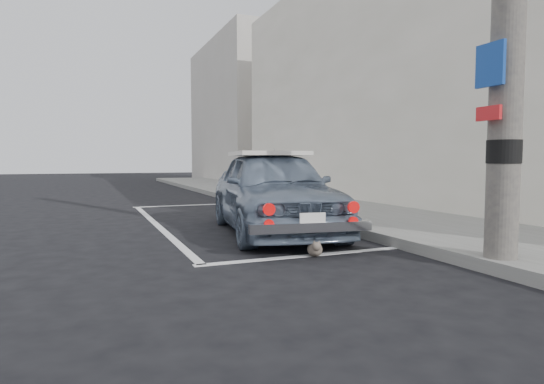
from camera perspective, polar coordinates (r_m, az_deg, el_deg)
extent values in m
plane|color=black|center=(6.08, -1.58, -7.47)|extent=(80.00, 80.00, 0.00)
cube|color=slate|center=(9.32, 12.60, -3.08)|extent=(2.80, 40.00, 0.15)
cube|color=beige|center=(12.98, 19.38, 13.95)|extent=(3.50, 18.00, 7.00)
cube|color=black|center=(11.73, 12.94, 4.84)|extent=(0.10, 16.00, 2.40)
cube|color=#133E9B|center=(11.29, 17.00, 21.31)|extent=(0.10, 2.00, 1.60)
cube|color=#133E9B|center=(13.17, 9.98, 18.87)|extent=(0.10, 2.00, 1.60)
cube|color=white|center=(15.19, 4.92, 16.88)|extent=(0.10, 2.00, 1.60)
cube|color=#D24712|center=(17.32, 1.14, 15.30)|extent=(0.10, 2.00, 1.60)
cube|color=#ACA79C|center=(27.08, -4.12, 9.91)|extent=(3.50, 10.00, 8.00)
cube|color=silver|center=(5.83, 4.83, -7.94)|extent=(3.00, 0.12, 0.01)
cube|color=silver|center=(12.41, -10.13, -1.63)|extent=(3.00, 0.12, 0.01)
cube|color=silver|center=(8.74, -14.22, -4.04)|extent=(0.12, 7.00, 0.01)
cylinder|color=black|center=(5.49, 27.10, 4.52)|extent=(0.36, 0.36, 0.25)
cube|color=#133E9B|center=(5.40, 25.70, 14.20)|extent=(0.04, 0.35, 0.45)
cube|color=red|center=(5.33, 25.54, 8.91)|extent=(0.04, 0.30, 0.15)
cube|color=white|center=(5.32, 25.50, 8.91)|extent=(0.02, 0.16, 0.08)
imported|color=slate|center=(7.55, 0.14, 0.15)|extent=(2.27, 4.32, 1.40)
cube|color=silver|center=(7.94, -0.57, 4.90)|extent=(1.39, 1.72, 0.07)
cube|color=silver|center=(5.66, 4.97, -4.42)|extent=(1.57, 0.36, 0.12)
cube|color=white|center=(5.61, 5.12, -3.48)|extent=(0.33, 0.07, 0.17)
cylinder|color=red|center=(5.46, -0.37, -2.19)|extent=(0.15, 0.06, 0.15)
cylinder|color=red|center=(5.80, 10.20, -1.88)|extent=(0.15, 0.06, 0.15)
cylinder|color=red|center=(5.48, -0.37, -4.06)|extent=(0.12, 0.06, 0.12)
cylinder|color=red|center=(5.82, 10.18, -3.64)|extent=(0.12, 0.06, 0.12)
ellipsoid|color=#6C5C52|center=(5.78, 5.40, -7.10)|extent=(0.27, 0.34, 0.18)
sphere|color=#6C5C52|center=(5.64, 5.63, -6.75)|extent=(0.11, 0.11, 0.11)
cone|color=#6C5C52|center=(5.63, 5.32, -6.18)|extent=(0.04, 0.04, 0.04)
cone|color=#6C5C52|center=(5.64, 5.94, -6.17)|extent=(0.04, 0.04, 0.04)
cylinder|color=#6C5C52|center=(5.95, 5.57, -7.40)|extent=(0.04, 0.19, 0.03)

